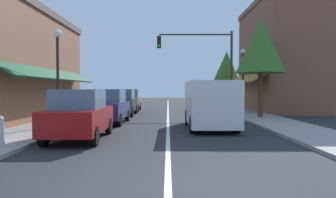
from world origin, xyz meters
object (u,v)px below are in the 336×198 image
Objects in this scene: van_in_lane at (211,103)px; parked_car_third_left at (123,102)px; fire_hydrant at (2,131)px; tree_right_far at (228,68)px; parked_car_second_left at (110,106)px; street_lamp_left_near at (59,61)px; parked_car_far_left at (130,100)px; traffic_signal_mast_arm at (208,57)px; parked_car_nearest_left at (81,115)px; tree_right_near at (262,46)px; street_lamp_right_mid at (244,70)px.

parked_car_third_left is at bearing 124.76° from van_in_lane.
van_in_lane is 8.52m from fire_hydrant.
parked_car_second_left is at bearing -119.00° from tree_right_far.
street_lamp_left_near is at bearing 89.87° from fire_hydrant.
van_in_lane is 5.96× the size of fire_hydrant.
traffic_signal_mast_arm is (6.07, -1.85, 3.33)m from parked_car_far_left.
street_lamp_left_near is at bearing 119.33° from parked_car_nearest_left.
parked_car_nearest_left is 0.80× the size of van_in_lane.
parked_car_far_left is at bearing -143.69° from tree_right_far.
traffic_signal_mast_arm is 1.04× the size of tree_right_near.
parked_car_second_left is 9.62m from parked_car_far_left.
tree_right_far is at bearing 50.93° from parked_car_third_left.
parked_car_far_left is 11.80m from tree_right_far.
street_lamp_left_near is at bearing -155.90° from tree_right_near.
parked_car_third_left is at bearing 76.02° from street_lamp_left_near.
traffic_signal_mast_arm is 7.05× the size of fire_hydrant.
parked_car_far_left reaches higher than fire_hydrant.
tree_right_near is at bearing 40.57° from parked_car_nearest_left.
parked_car_far_left is at bearing 91.54° from parked_car_second_left.
parked_car_second_left is at bearing 75.28° from fire_hydrant.
van_in_lane is at bearing 36.84° from fire_hydrant.
parked_car_second_left is at bearing -90.78° from parked_car_far_left.
parked_car_nearest_left is 1.00× the size of parked_car_second_left.
parked_car_far_left is (-0.08, 14.82, 0.00)m from parked_car_nearest_left.
van_in_lane reaches higher than parked_car_second_left.
street_lamp_right_mid is at bearing 51.21° from parked_car_nearest_left.
parked_car_third_left is 0.73× the size of tree_right_far.
traffic_signal_mast_arm is at bearing 62.23° from fire_hydrant.
parked_car_nearest_left is 5.95m from van_in_lane.
parked_car_second_left is 3.55m from street_lamp_left_near.
parked_car_second_left is 9.54m from tree_right_near.
parked_car_third_left is 12.35m from fire_hydrant.
tree_right_far is 6.43× the size of fire_hydrant.
van_in_lane is at bearing 31.61° from parked_car_nearest_left.
street_lamp_left_near reaches higher than parked_car_second_left.
van_in_lane is 7.05m from street_lamp_left_near.
traffic_signal_mast_arm is 3.35m from street_lamp_right_mid.
street_lamp_left_near is at bearing -99.82° from parked_car_far_left.
parked_car_third_left is 4.71× the size of fire_hydrant.
parked_car_third_left is at bearing -176.90° from street_lamp_right_mid.
traffic_signal_mast_arm is (5.96, 7.78, 3.33)m from parked_car_second_left.
street_lamp_right_mid is at bearing 35.11° from parked_car_second_left.
traffic_signal_mast_arm reaches higher than street_lamp_left_near.
van_in_lane reaches higher than parked_car_nearest_left.
van_in_lane is (4.95, -1.96, 0.27)m from parked_car_second_left.
parked_car_far_left is 7.17m from traffic_signal_mast_arm.
tree_right_far reaches higher than parked_car_far_left.
tree_right_near reaches higher than parked_car_second_left.
parked_car_nearest_left is 4.76× the size of fire_hydrant.
street_lamp_right_mid is at bearing -94.46° from tree_right_far.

